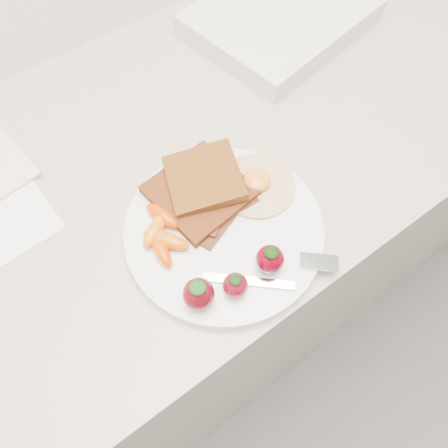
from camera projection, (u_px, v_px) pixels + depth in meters
counter at (182, 274)px, 1.06m from camera, size 2.00×0.60×0.90m
plate at (224, 231)px, 0.59m from camera, size 0.27×0.27×0.02m
toast_lower at (200, 191)px, 0.61m from camera, size 0.13×0.13×0.01m
toast_upper at (204, 178)px, 0.60m from camera, size 0.13×0.13×0.02m
fried_egg at (257, 184)px, 0.61m from camera, size 0.12×0.12×0.02m
bacon_strips at (223, 213)px, 0.59m from camera, size 0.11×0.08×0.01m
baby_carrots at (161, 234)px, 0.57m from camera, size 0.07×0.10×0.02m
strawberries at (232, 279)px, 0.53m from camera, size 0.14×0.05×0.05m
fork at (281, 272)px, 0.55m from camera, size 0.16×0.10×0.00m
appliance at (281, 18)px, 0.79m from camera, size 0.34×0.29×0.04m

